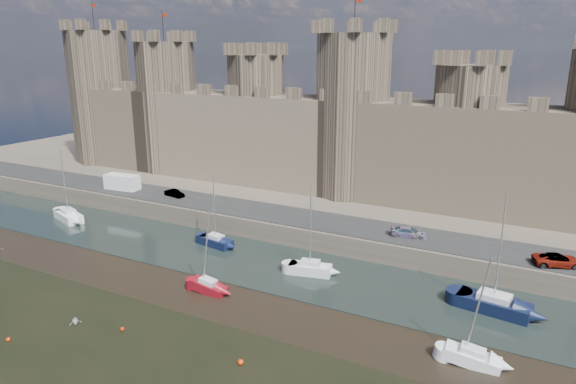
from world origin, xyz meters
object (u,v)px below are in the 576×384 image
(car_3, at_px, (558,260))
(car_0, at_px, (115,184))
(sailboat_1, at_px, (216,241))
(car_1, at_px, (174,193))
(sailboat_4, at_px, (208,286))
(sailboat_5, at_px, (472,357))
(sailboat_2, at_px, (310,268))
(sailboat_0, at_px, (68,215))
(car_2, at_px, (409,232))
(sailboat_3, at_px, (494,304))
(van, at_px, (122,182))

(car_3, bearing_deg, car_0, 68.58)
(sailboat_1, bearing_deg, car_1, 157.25)
(car_0, height_order, sailboat_4, sailboat_4)
(sailboat_5, bearing_deg, sailboat_1, 157.68)
(sailboat_1, xyz_separation_m, sailboat_2, (13.78, -2.01, 0.05))
(sailboat_4, bearing_deg, sailboat_0, 164.75)
(car_2, bearing_deg, car_1, 76.75)
(sailboat_1, relative_size, sailboat_2, 0.93)
(sailboat_3, bearing_deg, van, 178.64)
(sailboat_2, height_order, sailboat_4, sailboat_2)
(sailboat_0, distance_m, sailboat_5, 56.62)
(sailboat_4, bearing_deg, car_0, 150.27)
(car_0, height_order, car_2, car_2)
(car_1, bearing_deg, sailboat_0, 141.16)
(sailboat_2, height_order, sailboat_5, sailboat_2)
(sailboat_5, bearing_deg, sailboat_2, 150.29)
(car_1, relative_size, sailboat_5, 0.37)
(car_2, distance_m, car_3, 15.42)
(car_0, distance_m, sailboat_0, 9.85)
(car_0, height_order, sailboat_3, sailboat_3)
(car_0, bearing_deg, sailboat_1, -99.31)
(car_0, relative_size, sailboat_0, 0.33)
(car_3, xyz_separation_m, sailboat_5, (-5.40, -17.28, -2.48))
(car_2, xyz_separation_m, sailboat_5, (9.98, -18.52, -2.42))
(car_2, distance_m, sailboat_5, 21.17)
(sailboat_1, relative_size, sailboat_4, 1.02)
(sailboat_3, bearing_deg, sailboat_4, -152.96)
(car_3, xyz_separation_m, sailboat_0, (-61.25, -7.98, -2.35))
(van, bearing_deg, car_2, -6.00)
(sailboat_0, bearing_deg, car_1, 60.48)
(van, xyz_separation_m, sailboat_2, (36.37, -9.51, -2.88))
(car_1, distance_m, sailboat_3, 46.22)
(car_1, distance_m, sailboat_1, 15.34)
(car_1, distance_m, van, 9.75)
(car_2, bearing_deg, sailboat_2, 127.35)
(car_1, xyz_separation_m, sailboat_0, (-11.15, -9.67, -2.24))
(sailboat_4, bearing_deg, sailboat_2, 49.95)
(car_2, relative_size, sailboat_4, 0.45)
(car_0, height_order, sailboat_5, sailboat_5)
(sailboat_0, bearing_deg, car_2, 30.91)
(car_3, height_order, van, van)
(car_1, bearing_deg, sailboat_5, -102.78)
(sailboat_1, height_order, sailboat_3, sailboat_3)
(car_2, relative_size, car_3, 0.86)
(car_2, xyz_separation_m, sailboat_0, (-45.87, -9.21, -2.29))
(van, relative_size, sailboat_5, 0.59)
(car_0, relative_size, sailboat_4, 0.38)
(sailboat_0, xyz_separation_m, sailboat_1, (24.03, 1.66, -0.06))
(sailboat_0, relative_size, sailboat_2, 1.05)
(sailboat_0, bearing_deg, sailboat_2, 19.02)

